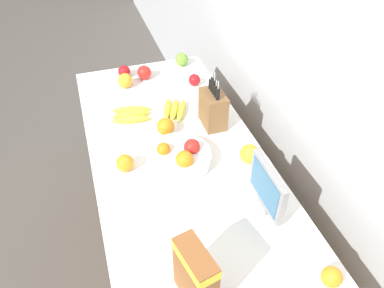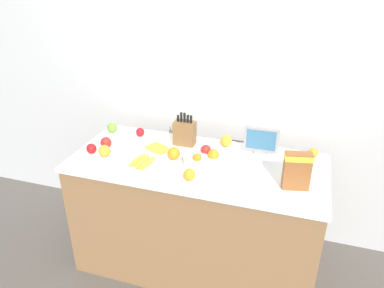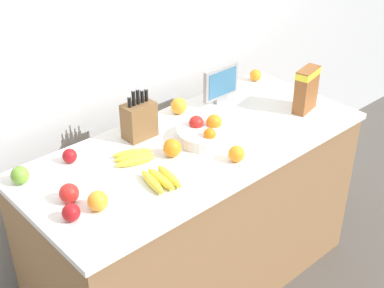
{
  "view_description": "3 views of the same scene",
  "coord_description": "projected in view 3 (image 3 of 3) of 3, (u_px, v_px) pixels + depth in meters",
  "views": [
    {
      "loc": [
        1.24,
        -0.33,
        2.09
      ],
      "look_at": [
        0.04,
        0.06,
        1.01
      ],
      "focal_mm": 35.0,
      "sensor_mm": 36.0,
      "label": 1
    },
    {
      "loc": [
        0.66,
        -2.18,
        2.2
      ],
      "look_at": [
        -0.03,
        -0.01,
        1.06
      ],
      "focal_mm": 35.0,
      "sensor_mm": 36.0,
      "label": 2
    },
    {
      "loc": [
        -1.52,
        -1.65,
        2.26
      ],
      "look_at": [
        -0.07,
        -0.05,
        0.96
      ],
      "focal_mm": 50.0,
      "sensor_mm": 36.0,
      "label": 3
    }
  ],
  "objects": [
    {
      "name": "apple_middle",
      "position": [
        69.0,
        193.0,
        2.19
      ],
      "size": [
        0.08,
        0.08,
        0.08
      ],
      "primitive_type": "sphere",
      "color": "red",
      "rests_on": "counter"
    },
    {
      "name": "ground_plane",
      "position": [
        196.0,
        280.0,
        3.09
      ],
      "size": [
        14.0,
        14.0,
        0.0
      ],
      "primitive_type": "plane",
      "color": "#514C47"
    },
    {
      "name": "banana_bunch_left",
      "position": [
        134.0,
        157.0,
        2.47
      ],
      "size": [
        0.22,
        0.17,
        0.04
      ],
      "rotation": [
        0.0,
        0.0,
        2.69
      ],
      "color": "yellow",
      "rests_on": "counter"
    },
    {
      "name": "wall_back",
      "position": [
        119.0,
        37.0,
        2.81
      ],
      "size": [
        9.0,
        0.06,
        2.6
      ],
      "color": "silver",
      "rests_on": "ground_plane"
    },
    {
      "name": "small_monitor",
      "position": [
        221.0,
        84.0,
        2.94
      ],
      "size": [
        0.24,
        0.03,
        0.21
      ],
      "color": "gray",
      "rests_on": "counter"
    },
    {
      "name": "orange_front_left",
      "position": [
        255.0,
        75.0,
        3.23
      ],
      "size": [
        0.07,
        0.07,
        0.07
      ],
      "primitive_type": "sphere",
      "color": "orange",
      "rests_on": "counter"
    },
    {
      "name": "counter",
      "position": [
        196.0,
        217.0,
        2.85
      ],
      "size": [
        1.77,
        0.78,
        0.92
      ],
      "color": "olive",
      "rests_on": "ground_plane"
    },
    {
      "name": "apple_by_knife_block",
      "position": [
        70.0,
        156.0,
        2.45
      ],
      "size": [
        0.07,
        0.07,
        0.07
      ],
      "primitive_type": "sphere",
      "color": "#A31419",
      "rests_on": "counter"
    },
    {
      "name": "orange_mid_right",
      "position": [
        179.0,
        106.0,
        2.86
      ],
      "size": [
        0.09,
        0.09,
        0.09
      ],
      "primitive_type": "sphere",
      "color": "orange",
      "rests_on": "counter"
    },
    {
      "name": "orange_front_right",
      "position": [
        172.0,
        148.0,
        2.49
      ],
      "size": [
        0.09,
        0.09,
        0.09
      ],
      "primitive_type": "sphere",
      "color": "orange",
      "rests_on": "counter"
    },
    {
      "name": "knife_block",
      "position": [
        139.0,
        120.0,
        2.62
      ],
      "size": [
        0.16,
        0.1,
        0.3
      ],
      "color": "brown",
      "rests_on": "counter"
    },
    {
      "name": "fruit_bowl",
      "position": [
        206.0,
        133.0,
        2.62
      ],
      "size": [
        0.29,
        0.29,
        0.11
      ],
      "color": "silver",
      "rests_on": "counter"
    },
    {
      "name": "apple_rear",
      "position": [
        71.0,
        212.0,
        2.09
      ],
      "size": [
        0.07,
        0.07,
        0.07
      ],
      "primitive_type": "sphere",
      "color": "#A31419",
      "rests_on": "counter"
    },
    {
      "name": "apple_rightmost",
      "position": [
        20.0,
        175.0,
        2.3
      ],
      "size": [
        0.08,
        0.08,
        0.08
      ],
      "primitive_type": "sphere",
      "color": "#6B9E33",
      "rests_on": "counter"
    },
    {
      "name": "orange_near_bowl",
      "position": [
        98.0,
        201.0,
        2.14
      ],
      "size": [
        0.08,
        0.08,
        0.08
      ],
      "primitive_type": "sphere",
      "color": "orange",
      "rests_on": "counter"
    },
    {
      "name": "banana_bunch_right",
      "position": [
        161.0,
        179.0,
        2.31
      ],
      "size": [
        0.16,
        0.21,
        0.04
      ],
      "rotation": [
        0.0,
        0.0,
        4.52
      ],
      "color": "yellow",
      "rests_on": "counter"
    },
    {
      "name": "orange_mid_left",
      "position": [
        236.0,
        154.0,
        2.45
      ],
      "size": [
        0.08,
        0.08,
        0.08
      ],
      "primitive_type": "sphere",
      "color": "orange",
      "rests_on": "counter"
    },
    {
      "name": "cereal_box",
      "position": [
        306.0,
        88.0,
        2.85
      ],
      "size": [
        0.17,
        0.11,
        0.24
      ],
      "rotation": [
        0.0,
        0.0,
        0.21
      ],
      "color": "brown",
      "rests_on": "counter"
    }
  ]
}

